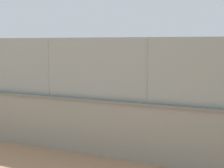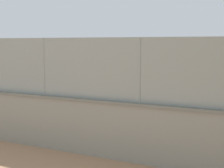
# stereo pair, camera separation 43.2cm
# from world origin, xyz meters

# --- Properties ---
(ground_plane) EXTENTS (260.00, 260.00, 0.00)m
(ground_plane) POSITION_xyz_m (0.00, 0.00, 0.00)
(ground_plane) COLOR tan
(perimeter_wall) EXTENTS (33.77, 1.38, 1.57)m
(perimeter_wall) POSITION_xyz_m (1.88, 13.28, 0.79)
(perimeter_wall) COLOR gray
(perimeter_wall) RESTS_ON ground_plane
(fence_panel_on_wall) EXTENTS (33.15, 1.03, 1.67)m
(fence_panel_on_wall) POSITION_xyz_m (1.88, 13.28, 2.40)
(fence_panel_on_wall) COLOR gray
(fence_panel_on_wall) RESTS_ON perimeter_wall
(player_crossing_court) EXTENTS (0.88, 0.66, 1.48)m
(player_crossing_court) POSITION_xyz_m (3.74, 9.21, 0.86)
(player_crossing_court) COLOR #B2B2B2
(player_crossing_court) RESTS_ON ground_plane
(player_foreground_swinging) EXTENTS (0.68, 1.17, 1.46)m
(player_foreground_swinging) POSITION_xyz_m (-0.53, 7.39, 0.85)
(player_foreground_swinging) COLOR navy
(player_foreground_swinging) RESTS_ON ground_plane
(spare_ball_by_wall) EXTENTS (0.11, 0.11, 0.11)m
(spare_ball_by_wall) POSITION_xyz_m (1.06, 12.64, 0.06)
(spare_ball_by_wall) COLOR white
(spare_ball_by_wall) RESTS_ON ground_plane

